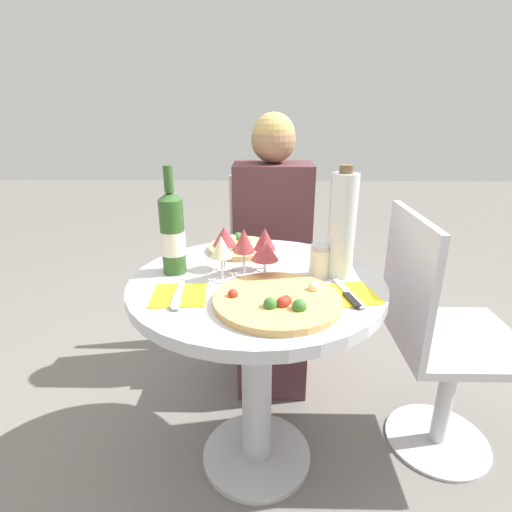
{
  "coord_description": "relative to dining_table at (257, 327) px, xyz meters",
  "views": [
    {
      "loc": [
        0.02,
        -1.13,
        1.22
      ],
      "look_at": [
        -0.0,
        -0.07,
        0.83
      ],
      "focal_mm": 28.0,
      "sensor_mm": 36.0,
      "label": 1
    }
  ],
  "objects": [
    {
      "name": "ground_plane",
      "position": [
        0.0,
        0.0,
        -0.55
      ],
      "size": [
        12.0,
        12.0,
        0.0
      ],
      "primitive_type": "plane",
      "color": "slate",
      "rests_on": "ground"
    },
    {
      "name": "dining_table",
      "position": [
        0.0,
        0.0,
        0.0
      ],
      "size": [
        0.79,
        0.79,
        0.73
      ],
      "color": "#B2B2B7",
      "rests_on": "ground_plane"
    },
    {
      "name": "chair_behind_diner",
      "position": [
        0.06,
        0.73,
        -0.11
      ],
      "size": [
        0.43,
        0.43,
        0.91
      ],
      "rotation": [
        0.0,
        0.0,
        3.14
      ],
      "color": "silver",
      "rests_on": "ground_plane"
    },
    {
      "name": "seated_diner",
      "position": [
        0.06,
        0.58,
        -0.01
      ],
      "size": [
        0.35,
        0.47,
        1.21
      ],
      "rotation": [
        0.0,
        0.0,
        3.14
      ],
      "color": "#512D33",
      "rests_on": "ground_plane"
    },
    {
      "name": "chair_empty_side",
      "position": [
        0.64,
        0.09,
        -0.11
      ],
      "size": [
        0.43,
        0.43,
        0.91
      ],
      "rotation": [
        0.0,
        0.0,
        -1.57
      ],
      "color": "silver",
      "rests_on": "ground_plane"
    },
    {
      "name": "pizza_large",
      "position": [
        0.06,
        -0.17,
        0.18
      ],
      "size": [
        0.35,
        0.35,
        0.05
      ],
      "color": "tan",
      "rests_on": "dining_table"
    },
    {
      "name": "pizza_small_far",
      "position": [
        -0.06,
        0.26,
        0.18
      ],
      "size": [
        0.24,
        0.24,
        0.05
      ],
      "color": "#DBB26B",
      "rests_on": "dining_table"
    },
    {
      "name": "wine_bottle",
      "position": [
        -0.26,
        0.05,
        0.3
      ],
      "size": [
        0.08,
        0.08,
        0.34
      ],
      "color": "#2D5623",
      "rests_on": "dining_table"
    },
    {
      "name": "tall_carafe",
      "position": [
        0.26,
        0.03,
        0.34
      ],
      "size": [
        0.08,
        0.08,
        0.35
      ],
      "color": "silver",
      "rests_on": "dining_table"
    },
    {
      "name": "sugar_shaker",
      "position": [
        0.19,
        0.03,
        0.22
      ],
      "size": [
        0.06,
        0.06,
        0.1
      ],
      "color": "silver",
      "rests_on": "dining_table"
    },
    {
      "name": "wine_glass_front_right",
      "position": [
        0.02,
        -0.01,
        0.27
      ],
      "size": [
        0.08,
        0.08,
        0.13
      ],
      "color": "silver",
      "rests_on": "dining_table"
    },
    {
      "name": "wine_glass_front_left",
      "position": [
        -0.11,
        -0.01,
        0.28
      ],
      "size": [
        0.07,
        0.07,
        0.14
      ],
      "color": "silver",
      "rests_on": "dining_table"
    },
    {
      "name": "wine_glass_back_left",
      "position": [
        -0.11,
        0.08,
        0.28
      ],
      "size": [
        0.08,
        0.08,
        0.14
      ],
      "color": "silver",
      "rests_on": "dining_table"
    },
    {
      "name": "wine_glass_center",
      "position": [
        -0.04,
        0.04,
        0.28
      ],
      "size": [
        0.07,
        0.07,
        0.15
      ],
      "color": "silver",
      "rests_on": "dining_table"
    },
    {
      "name": "wine_glass_back_right",
      "position": [
        0.02,
        0.08,
        0.27
      ],
      "size": [
        0.07,
        0.07,
        0.14
      ],
      "color": "silver",
      "rests_on": "dining_table"
    },
    {
      "name": "place_setting_left",
      "position": [
        -0.22,
        -0.13,
        0.18
      ],
      "size": [
        0.16,
        0.19,
        0.01
      ],
      "color": "yellow",
      "rests_on": "dining_table"
    },
    {
      "name": "place_setting_right",
      "position": [
        0.26,
        -0.11,
        0.18
      ],
      "size": [
        0.18,
        0.19,
        0.01
      ],
      "color": "yellow",
      "rests_on": "dining_table"
    }
  ]
}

